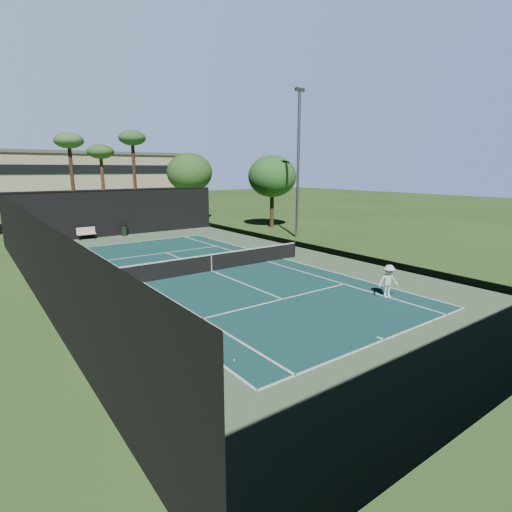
{
  "coord_description": "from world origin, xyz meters",
  "views": [
    {
      "loc": [
        -11.19,
        -19.62,
        5.79
      ],
      "look_at": [
        1.0,
        -3.0,
        1.3
      ],
      "focal_mm": 28.0,
      "sensor_mm": 36.0,
      "label": 1
    }
  ],
  "objects_px": {
    "tennis_ball_c": "(217,263)",
    "trash_bin": "(124,230)",
    "tennis_ball_a": "(234,360)",
    "tennis_net": "(211,262)",
    "tennis_ball_d": "(70,267)",
    "park_bench": "(86,233)",
    "player": "(388,281)",
    "tennis_ball_b": "(126,277)"
  },
  "relations": [
    {
      "from": "tennis_ball_c",
      "to": "park_bench",
      "type": "bearing_deg",
      "value": 106.59
    },
    {
      "from": "tennis_ball_d",
      "to": "player",
      "type": "bearing_deg",
      "value": -54.2
    },
    {
      "from": "player",
      "to": "trash_bin",
      "type": "bearing_deg",
      "value": 123.63
    },
    {
      "from": "tennis_net",
      "to": "tennis_ball_d",
      "type": "height_order",
      "value": "tennis_net"
    },
    {
      "from": "tennis_net",
      "to": "trash_bin",
      "type": "bearing_deg",
      "value": 89.57
    },
    {
      "from": "tennis_ball_b",
      "to": "park_bench",
      "type": "bearing_deg",
      "value": 84.32
    },
    {
      "from": "tennis_net",
      "to": "player",
      "type": "distance_m",
      "value": 9.91
    },
    {
      "from": "tennis_ball_b",
      "to": "park_bench",
      "type": "height_order",
      "value": "park_bench"
    },
    {
      "from": "player",
      "to": "tennis_ball_c",
      "type": "distance_m",
      "value": 10.81
    },
    {
      "from": "tennis_ball_a",
      "to": "trash_bin",
      "type": "relative_size",
      "value": 0.07
    },
    {
      "from": "park_bench",
      "to": "tennis_ball_d",
      "type": "bearing_deg",
      "value": -108.73
    },
    {
      "from": "player",
      "to": "tennis_ball_c",
      "type": "height_order",
      "value": "player"
    },
    {
      "from": "tennis_ball_d",
      "to": "park_bench",
      "type": "bearing_deg",
      "value": 71.27
    },
    {
      "from": "tennis_ball_c",
      "to": "tennis_ball_b",
      "type": "bearing_deg",
      "value": 177.56
    },
    {
      "from": "park_bench",
      "to": "trash_bin",
      "type": "xyz_separation_m",
      "value": [
        3.2,
        0.01,
        -0.07
      ]
    },
    {
      "from": "tennis_net",
      "to": "tennis_ball_d",
      "type": "bearing_deg",
      "value": 138.54
    },
    {
      "from": "tennis_net",
      "to": "park_bench",
      "type": "xyz_separation_m",
      "value": [
        -3.08,
        15.62,
        -0.01
      ]
    },
    {
      "from": "player",
      "to": "park_bench",
      "type": "height_order",
      "value": "player"
    },
    {
      "from": "tennis_ball_c",
      "to": "tennis_ball_d",
      "type": "height_order",
      "value": "tennis_ball_d"
    },
    {
      "from": "tennis_ball_a",
      "to": "tennis_ball_b",
      "type": "relative_size",
      "value": 0.92
    },
    {
      "from": "tennis_ball_b",
      "to": "tennis_ball_d",
      "type": "height_order",
      "value": "tennis_ball_d"
    },
    {
      "from": "tennis_ball_a",
      "to": "tennis_ball_d",
      "type": "bearing_deg",
      "value": 95.08
    },
    {
      "from": "tennis_ball_a",
      "to": "tennis_ball_c",
      "type": "bearing_deg",
      "value": 61.55
    },
    {
      "from": "tennis_ball_b",
      "to": "tennis_ball_d",
      "type": "relative_size",
      "value": 0.97
    },
    {
      "from": "tennis_net",
      "to": "tennis_ball_a",
      "type": "bearing_deg",
      "value": -116.55
    },
    {
      "from": "tennis_net",
      "to": "tennis_ball_c",
      "type": "xyz_separation_m",
      "value": [
        1.17,
        1.37,
        -0.52
      ]
    },
    {
      "from": "tennis_net",
      "to": "trash_bin",
      "type": "xyz_separation_m",
      "value": [
        0.12,
        15.63,
        -0.08
      ]
    },
    {
      "from": "player",
      "to": "trash_bin",
      "type": "height_order",
      "value": "player"
    },
    {
      "from": "tennis_ball_c",
      "to": "trash_bin",
      "type": "xyz_separation_m",
      "value": [
        -1.05,
        14.27,
        0.44
      ]
    },
    {
      "from": "tennis_ball_a",
      "to": "tennis_ball_c",
      "type": "distance_m",
      "value": 13.03
    },
    {
      "from": "tennis_ball_a",
      "to": "tennis_ball_c",
      "type": "height_order",
      "value": "tennis_ball_c"
    },
    {
      "from": "tennis_ball_b",
      "to": "tennis_net",
      "type": "bearing_deg",
      "value": -19.76
    },
    {
      "from": "tennis_net",
      "to": "tennis_ball_a",
      "type": "relative_size",
      "value": 195.15
    },
    {
      "from": "tennis_ball_b",
      "to": "park_bench",
      "type": "distance_m",
      "value": 14.09
    },
    {
      "from": "tennis_net",
      "to": "tennis_ball_d",
      "type": "relative_size",
      "value": 174.81
    },
    {
      "from": "tennis_net",
      "to": "trash_bin",
      "type": "relative_size",
      "value": 13.65
    },
    {
      "from": "tennis_ball_c",
      "to": "trash_bin",
      "type": "relative_size",
      "value": 0.08
    },
    {
      "from": "tennis_ball_b",
      "to": "trash_bin",
      "type": "relative_size",
      "value": 0.08
    },
    {
      "from": "park_bench",
      "to": "tennis_ball_a",
      "type": "bearing_deg",
      "value": -94.36
    },
    {
      "from": "tennis_ball_b",
      "to": "trash_bin",
      "type": "xyz_separation_m",
      "value": [
        4.59,
        14.03,
        0.44
      ]
    },
    {
      "from": "tennis_ball_a",
      "to": "tennis_ball_d",
      "type": "xyz_separation_m",
      "value": [
        -1.4,
        15.79,
        0.0
      ]
    },
    {
      "from": "player",
      "to": "tennis_ball_c",
      "type": "relative_size",
      "value": 21.06
    }
  ]
}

